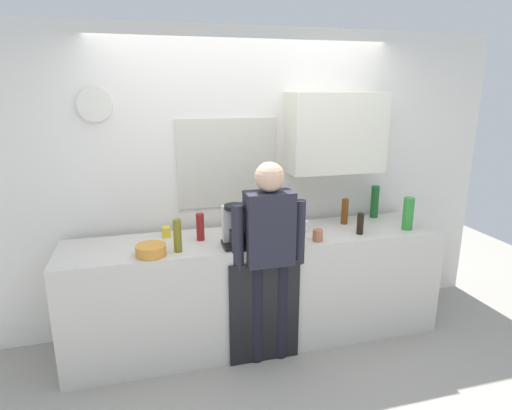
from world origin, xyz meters
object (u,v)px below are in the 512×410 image
(coffee_maker, at_px, (235,227))
(bottle_olive_oil, at_px, (177,236))
(cup_white_mug, at_px, (304,226))
(person_at_sink, at_px, (269,247))
(bottle_clear_soda, at_px, (408,214))
(cup_terracotta_mug, at_px, (318,235))
(bottle_dark_sauce, at_px, (360,224))
(bottle_amber_beer, at_px, (345,211))
(cup_yellow_cup, at_px, (166,232))
(bottle_red_vinegar, at_px, (200,227))
(dish_soap, at_px, (274,219))
(bottle_green_wine, at_px, (375,202))
(mixing_bowl, at_px, (151,250))

(coffee_maker, relative_size, bottle_olive_oil, 1.32)
(cup_white_mug, relative_size, person_at_sink, 0.06)
(bottle_clear_soda, relative_size, cup_terracotta_mug, 3.04)
(bottle_dark_sauce, xyz_separation_m, cup_terracotta_mug, (-0.40, -0.06, -0.04))
(bottle_amber_beer, height_order, cup_white_mug, bottle_amber_beer)
(bottle_dark_sauce, relative_size, cup_white_mug, 1.89)
(bottle_clear_soda, bearing_deg, cup_yellow_cup, 170.49)
(coffee_maker, distance_m, person_at_sink, 0.30)
(bottle_red_vinegar, bearing_deg, dish_soap, 11.57)
(bottle_green_wine, relative_size, cup_terracotta_mug, 3.26)
(bottle_amber_beer, relative_size, cup_terracotta_mug, 2.50)
(cup_white_mug, distance_m, dish_soap, 0.26)
(bottle_amber_beer, height_order, person_at_sink, person_at_sink)
(cup_white_mug, relative_size, dish_soap, 0.53)
(bottle_clear_soda, relative_size, mixing_bowl, 1.27)
(coffee_maker, height_order, bottle_olive_oil, coffee_maker)
(bottle_red_vinegar, xyz_separation_m, dish_soap, (0.66, 0.13, -0.03))
(bottle_green_wine, relative_size, bottle_dark_sauce, 1.67)
(bottle_green_wine, xyz_separation_m, bottle_amber_beer, (-0.36, -0.12, -0.03))
(coffee_maker, height_order, bottle_red_vinegar, coffee_maker)
(person_at_sink, bearing_deg, mixing_bowl, -175.52)
(bottle_clear_soda, height_order, bottle_amber_beer, bottle_clear_soda)
(bottle_olive_oil, relative_size, person_at_sink, 0.16)
(bottle_clear_soda, bearing_deg, dish_soap, 163.23)
(bottle_red_vinegar, bearing_deg, bottle_green_wine, 6.86)
(bottle_dark_sauce, xyz_separation_m, person_at_sink, (-0.83, -0.13, -0.08))
(coffee_maker, bearing_deg, bottle_clear_soda, -0.27)
(cup_white_mug, xyz_separation_m, dish_soap, (-0.21, 0.15, 0.03))
(bottle_red_vinegar, distance_m, cup_white_mug, 0.87)
(bottle_red_vinegar, bearing_deg, bottle_olive_oil, -133.60)
(coffee_maker, height_order, bottle_dark_sauce, coffee_maker)
(bottle_green_wine, height_order, cup_terracotta_mug, bottle_green_wine)
(bottle_green_wine, bearing_deg, bottle_dark_sauce, -132.09)
(bottle_green_wine, bearing_deg, dish_soap, -176.29)
(mixing_bowl, distance_m, person_at_sink, 0.87)
(bottle_clear_soda, xyz_separation_m, cup_yellow_cup, (-2.01, 0.34, -0.10))
(coffee_maker, relative_size, cup_terracotta_mug, 3.59)
(bottle_olive_oil, relative_size, cup_white_mug, 2.63)
(bottle_amber_beer, xyz_separation_m, person_at_sink, (-0.83, -0.42, -0.10))
(mixing_bowl, relative_size, dish_soap, 1.22)
(bottle_amber_beer, bearing_deg, dish_soap, 175.48)
(bottle_olive_oil, distance_m, person_at_sink, 0.69)
(bottle_dark_sauce, bearing_deg, person_at_sink, -170.91)
(bottle_red_vinegar, bearing_deg, person_at_sink, -35.31)
(bottle_olive_oil, xyz_separation_m, bottle_green_wine, (1.86, 0.41, 0.02))
(cup_yellow_cup, bearing_deg, coffee_maker, -33.37)
(cup_white_mug, xyz_separation_m, mixing_bowl, (-1.26, -0.22, -0.01))
(mixing_bowl, bearing_deg, bottle_amber_beer, 10.61)
(person_at_sink, bearing_deg, bottle_clear_soda, 17.32)
(person_at_sink, bearing_deg, cup_yellow_cup, 158.03)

